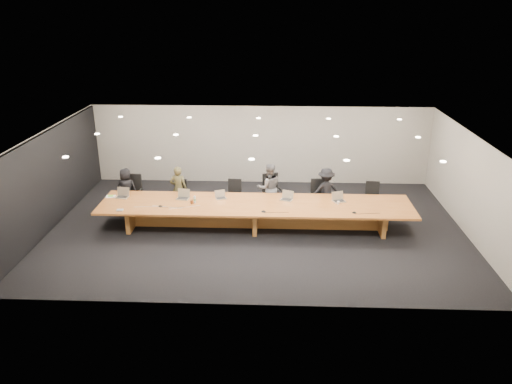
% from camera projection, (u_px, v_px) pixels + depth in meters
% --- Properties ---
extents(ground, '(12.00, 12.00, 0.00)m').
position_uv_depth(ground, '(256.00, 227.00, 14.63)').
color(ground, black).
rests_on(ground, ground).
extents(back_wall, '(12.00, 0.02, 2.80)m').
position_uv_depth(back_wall, '(260.00, 145.00, 17.86)').
color(back_wall, '#BDB7AC').
rests_on(back_wall, ground).
extents(left_wall_panel, '(0.08, 7.84, 2.74)m').
position_uv_depth(left_wall_panel, '(50.00, 181.00, 14.37)').
color(left_wall_panel, black).
rests_on(left_wall_panel, ground).
extents(conference_table, '(9.00, 1.80, 0.75)m').
position_uv_depth(conference_table, '(256.00, 211.00, 14.44)').
color(conference_table, '#965120').
rests_on(conference_table, ground).
extents(chair_far_left, '(0.64, 0.64, 1.11)m').
position_uv_depth(chair_far_left, '(133.00, 192.00, 15.81)').
color(chair_far_left, black).
rests_on(chair_far_left, ground).
extents(chair_left, '(0.65, 0.65, 1.01)m').
position_uv_depth(chair_left, '(178.00, 195.00, 15.69)').
color(chair_left, black).
rests_on(chair_left, ground).
extents(chair_mid_left, '(0.54, 0.54, 1.01)m').
position_uv_depth(chair_mid_left, '(234.00, 195.00, 15.67)').
color(chair_mid_left, black).
rests_on(chair_mid_left, ground).
extents(chair_mid_right, '(0.77, 0.77, 1.20)m').
position_uv_depth(chair_mid_right, '(272.00, 193.00, 15.61)').
color(chair_mid_right, black).
rests_on(chair_mid_right, ground).
extents(chair_right, '(0.57, 0.57, 1.05)m').
position_uv_depth(chair_right, '(318.00, 196.00, 15.55)').
color(chair_right, black).
rests_on(chair_right, ground).
extents(chair_far_right, '(0.56, 0.56, 1.01)m').
position_uv_depth(chair_far_right, '(372.00, 198.00, 15.44)').
color(chair_far_right, black).
rests_on(chair_far_right, ground).
extents(person_a, '(0.68, 0.46, 1.35)m').
position_uv_depth(person_a, '(126.00, 189.00, 15.73)').
color(person_a, black).
rests_on(person_a, ground).
extents(person_b, '(0.54, 0.35, 1.46)m').
position_uv_depth(person_b, '(178.00, 189.00, 15.59)').
color(person_b, '#3E3B22').
rests_on(person_b, ground).
extents(person_c, '(0.87, 0.74, 1.56)m').
position_uv_depth(person_c, '(269.00, 188.00, 15.50)').
color(person_c, '#4E4E50').
rests_on(person_c, ground).
extents(person_d, '(1.03, 0.74, 1.44)m').
position_uv_depth(person_d, '(326.00, 191.00, 15.44)').
color(person_d, black).
rests_on(person_d, ground).
extents(laptop_a, '(0.39, 0.30, 0.29)m').
position_uv_depth(laptop_a, '(122.00, 193.00, 14.77)').
color(laptop_a, '#B9A78E').
rests_on(laptop_a, conference_table).
extents(laptop_b, '(0.40, 0.31, 0.29)m').
position_uv_depth(laptop_b, '(182.00, 194.00, 14.66)').
color(laptop_b, tan).
rests_on(laptop_b, conference_table).
extents(laptop_c, '(0.37, 0.32, 0.24)m').
position_uv_depth(laptop_c, '(221.00, 195.00, 14.70)').
color(laptop_c, '#BCA990').
rests_on(laptop_c, conference_table).
extents(laptop_d, '(0.41, 0.35, 0.27)m').
position_uv_depth(laptop_d, '(286.00, 196.00, 14.59)').
color(laptop_d, tan).
rests_on(laptop_d, conference_table).
extents(laptop_e, '(0.42, 0.36, 0.28)m').
position_uv_depth(laptop_e, '(339.00, 197.00, 14.48)').
color(laptop_e, '#BDAB90').
rests_on(laptop_e, conference_table).
extents(water_bottle, '(0.07, 0.07, 0.21)m').
position_uv_depth(water_bottle, '(195.00, 200.00, 14.39)').
color(water_bottle, '#ABBBB5').
rests_on(water_bottle, conference_table).
extents(amber_mug, '(0.09, 0.09, 0.11)m').
position_uv_depth(amber_mug, '(192.00, 202.00, 14.35)').
color(amber_mug, '#663112').
rests_on(amber_mug, conference_table).
extents(paper_cup_near, '(0.08, 0.08, 0.08)m').
position_uv_depth(paper_cup_near, '(291.00, 198.00, 14.70)').
color(paper_cup_near, white).
rests_on(paper_cup_near, conference_table).
extents(paper_cup_far, '(0.08, 0.08, 0.09)m').
position_uv_depth(paper_cup_far, '(338.00, 203.00, 14.33)').
color(paper_cup_far, silver).
rests_on(paper_cup_far, conference_table).
extents(notepad, '(0.29, 0.24, 0.02)m').
position_uv_depth(notepad, '(111.00, 196.00, 14.88)').
color(notepad, silver).
rests_on(notepad, conference_table).
extents(lime_gadget, '(0.16, 0.11, 0.02)m').
position_uv_depth(lime_gadget, '(111.00, 196.00, 14.88)').
color(lime_gadget, '#74D438').
rests_on(lime_gadget, notepad).
extents(av_box, '(0.19, 0.15, 0.03)m').
position_uv_depth(av_box, '(120.00, 210.00, 13.89)').
color(av_box, '#A3A3A8').
rests_on(av_box, conference_table).
extents(mic_left, '(0.15, 0.15, 0.03)m').
position_uv_depth(mic_left, '(160.00, 206.00, 14.18)').
color(mic_left, black).
rests_on(mic_left, conference_table).
extents(mic_center, '(0.14, 0.14, 0.03)m').
position_uv_depth(mic_center, '(264.00, 211.00, 13.82)').
color(mic_center, black).
rests_on(mic_center, conference_table).
extents(mic_right, '(0.15, 0.15, 0.03)m').
position_uv_depth(mic_right, '(354.00, 212.00, 13.74)').
color(mic_right, black).
rests_on(mic_right, conference_table).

